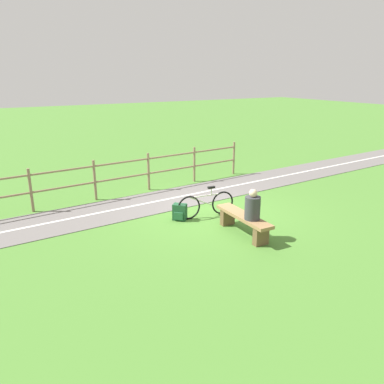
% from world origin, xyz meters
% --- Properties ---
extents(ground_plane, '(80.00, 80.00, 0.00)m').
position_xyz_m(ground_plane, '(0.00, 0.00, 0.00)').
color(ground_plane, '#477A2D').
extents(paved_path, '(3.95, 36.05, 0.02)m').
position_xyz_m(paved_path, '(1.31, 4.00, 0.01)').
color(paved_path, '#66605E').
rests_on(paved_path, ground_plane).
extents(path_centre_line, '(1.92, 31.95, 0.00)m').
position_xyz_m(path_centre_line, '(1.31, 4.00, 0.02)').
color(path_centre_line, silver).
rests_on(path_centre_line, paved_path).
extents(bench, '(1.83, 0.45, 0.50)m').
position_xyz_m(bench, '(-1.76, 0.16, 0.35)').
color(bench, '#937047').
rests_on(bench, ground_plane).
extents(person_seated, '(0.37, 0.37, 0.72)m').
position_xyz_m(person_seated, '(-2.09, 0.17, 0.80)').
color(person_seated, '#38383D').
rests_on(person_seated, bench).
extents(bicycle, '(0.23, 1.66, 0.83)m').
position_xyz_m(bicycle, '(-0.32, 0.31, 0.35)').
color(bicycle, black).
rests_on(bicycle, ground_plane).
extents(backpack, '(0.41, 0.41, 0.44)m').
position_xyz_m(backpack, '(-0.18, 1.04, 0.22)').
color(backpack, '#1E4C2D').
rests_on(backpack, ground_plane).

